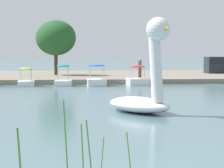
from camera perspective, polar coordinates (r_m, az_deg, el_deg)
name	(u,v)px	position (r m, az deg, el deg)	size (l,w,h in m)	color
shore_bank_far	(83,76)	(46.45, -3.69, 1.03)	(151.61, 21.03, 0.38)	slate
swan_boat	(144,88)	(18.21, 4.08, -0.46)	(3.17, 3.83, 3.81)	white
pedal_boat_red	(137,80)	(35.21, 3.23, 0.54)	(1.58, 2.40, 1.55)	white
pedal_boat_blue	(97,79)	(34.58, -1.97, 0.60)	(1.40, 2.39, 1.65)	white
pedal_boat_teal	(63,80)	(34.45, -6.20, 0.48)	(1.36, 2.16, 1.63)	white
pedal_boat_lime	(26,80)	(34.63, -10.83, 0.46)	(1.34, 2.34, 1.40)	white
tree_broadleaf_left	(56,38)	(44.51, -7.14, 5.82)	(5.57, 5.57, 5.37)	#423323
person_on_path	(140,68)	(37.43, 3.56, 2.06)	(0.29, 0.30, 1.69)	#47382D
reed_clump_foreground	(65,158)	(7.71, -5.95, -9.32)	(2.85, 0.64, 1.59)	#4C7F33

